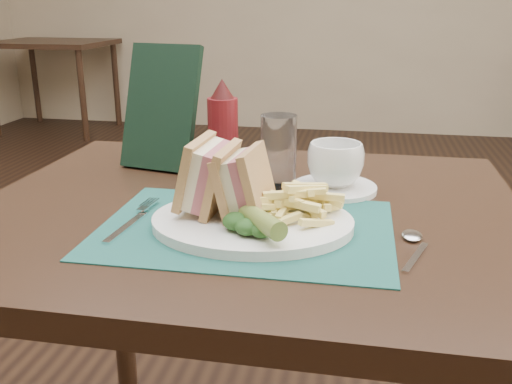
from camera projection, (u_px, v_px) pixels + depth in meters
wall_back at (340, 130)px, 4.91m from camera, size 6.00×0.00×6.00m
table_bg_left at (57, 87)px, 4.79m from camera, size 0.90×0.75×0.75m
placemat at (246, 228)px, 0.85m from camera, size 0.43×0.31×0.00m
plate at (252, 222)px, 0.85m from camera, size 0.32×0.26×0.01m
sandwich_half_a at (195, 174)px, 0.86m from camera, size 0.08×0.12×0.11m
sandwich_half_b at (231, 181)px, 0.84m from camera, size 0.09×0.11×0.10m
kale_garnish at (247, 223)px, 0.79m from camera, size 0.11×0.08×0.03m
pickle_spear at (258, 218)px, 0.78m from camera, size 0.10×0.11×0.03m
fries_pile at (297, 200)px, 0.84m from camera, size 0.18×0.20×0.05m
fork at (133, 217)px, 0.87m from camera, size 0.05×0.17×0.01m
spoon at (414, 247)px, 0.77m from camera, size 0.08×0.15×0.01m
saucer at (334, 188)px, 1.01m from camera, size 0.18×0.18×0.01m
coffee_cup at (335, 164)px, 1.00m from camera, size 0.13×0.13×0.08m
drinking_glass at (278, 151)px, 1.02m from camera, size 0.07×0.07×0.13m
ketchup_bottle at (223, 128)px, 1.07m from camera, size 0.08×0.08×0.19m
check_presenter at (161, 107)px, 1.13m from camera, size 0.17×0.12×0.24m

